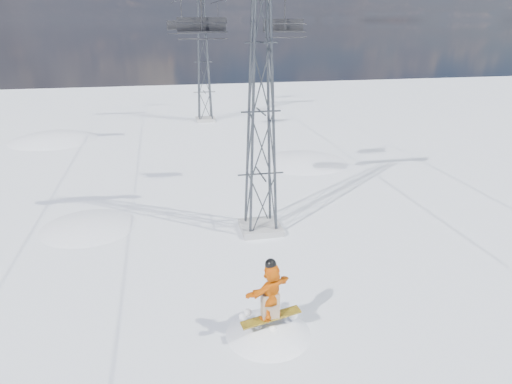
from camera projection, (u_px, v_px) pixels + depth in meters
ground at (291, 347)px, 13.52m from camera, size 120.00×120.00×0.00m
snow_terrain at (154, 276)px, 35.46m from camera, size 39.00×37.00×22.00m
lift_tower_near at (261, 112)px, 19.08m from camera, size 5.20×1.80×11.43m
lift_tower_far at (203, 62)px, 41.98m from camera, size 5.20×1.80×11.43m
snowboarder_jump at (268, 375)px, 14.65m from camera, size 4.40×4.40×6.71m
lift_chair_near at (202, 27)px, 18.73m from camera, size 2.03×0.58×2.52m
lift_chair_mid at (284, 27)px, 22.66m from camera, size 2.09×0.60×2.60m
lift_chair_far at (182, 26)px, 32.83m from camera, size 2.18×0.63×2.71m
lift_chair_extra at (218, 21)px, 46.37m from camera, size 1.86×0.53×2.30m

